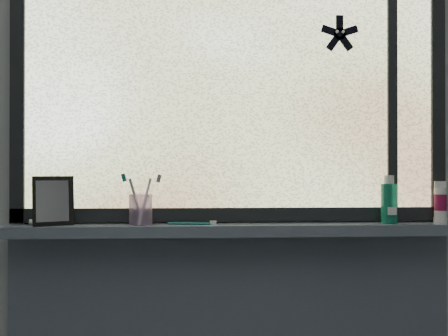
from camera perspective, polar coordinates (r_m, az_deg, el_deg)
name	(u,v)px	position (r m, az deg, el deg)	size (l,w,h in m)	color
wall_back	(232,160)	(1.87, 0.90, 0.88)	(3.00, 0.01, 2.50)	#9EA3A8
windowsill	(233,230)	(1.80, 1.07, -7.04)	(1.62, 0.14, 0.04)	#4F596A
window_pane	(232,85)	(1.87, 0.95, 9.50)	(1.50, 0.01, 1.00)	silver
frame_bottom	(232,214)	(1.85, 0.96, -5.33)	(1.60, 0.03, 0.05)	black
frame_left	(18,82)	(1.97, -22.46, 9.02)	(0.05, 0.03, 1.10)	black
frame_right	(437,86)	(2.07, 23.16, 8.57)	(0.05, 0.03, 1.10)	black
frame_mullion	(392,86)	(2.00, 18.60, 8.88)	(0.04, 0.03, 1.00)	black
starfish_sticker	(340,34)	(1.97, 13.08, 14.68)	(0.15, 0.02, 0.15)	black
vanity_mirror	(53,201)	(1.84, -18.93, -3.57)	(0.14, 0.07, 0.17)	black
toothpaste_tube	(49,220)	(1.88, -19.34, -5.67)	(0.17, 0.04, 0.03)	silver
toothbrush_cup	(141,209)	(1.80, -9.50, -4.69)	(0.08, 0.08, 0.11)	#C19ED2
toothbrush_lying	(189,223)	(1.78, -4.00, -6.29)	(0.19, 0.02, 0.01)	#0B6766
mouthwash_bottle	(389,199)	(1.90, 18.34, -3.43)	(0.06, 0.06, 0.14)	#1C9274
cream_tube	(440,201)	(2.01, 23.48, -3.43)	(0.04, 0.04, 0.11)	silver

